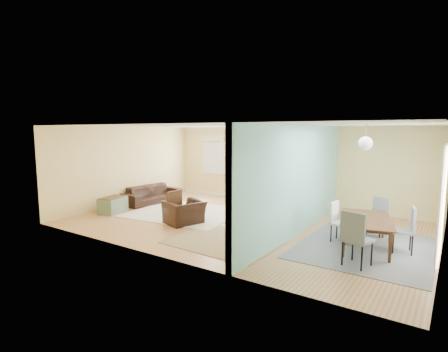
{
  "coord_description": "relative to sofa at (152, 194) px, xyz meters",
  "views": [
    {
      "loc": [
        4.64,
        -7.79,
        2.47
      ],
      "look_at": [
        -0.8,
        0.3,
        1.2
      ],
      "focal_mm": 28.0,
      "sensor_mm": 36.0,
      "label": 1
    }
  ],
  "objects": [
    {
      "name": "dining_chair_s",
      "position": [
        7.23,
        -1.97,
        0.31
      ],
      "size": [
        0.56,
        0.56,
        1.04
      ],
      "color": "slate",
      "rests_on": "floor"
    },
    {
      "name": "dining_chair_w",
      "position": [
        6.6,
        -0.72,
        0.22
      ],
      "size": [
        0.43,
        0.43,
        0.9
      ],
      "color": "white",
      "rests_on": "floor"
    },
    {
      "name": "partition",
      "position": [
        5.51,
        -0.35,
        1.05
      ],
      "size": [
        0.17,
        6.0,
        2.6
      ],
      "color": "#DDC37A",
      "rests_on": "ground"
    },
    {
      "name": "wall_front",
      "position": [
        4.0,
        -3.63,
        1.0
      ],
      "size": [
        9.0,
        0.02,
        2.6
      ],
      "primitive_type": "cube",
      "color": "#DDC37A",
      "rests_on": "ground"
    },
    {
      "name": "french_doors",
      "position": [
        8.45,
        -0.63,
        0.8
      ],
      "size": [
        0.06,
        1.7,
        2.2
      ],
      "color": "white",
      "rests_on": "ground"
    },
    {
      "name": "potted_plant",
      "position": [
        5.12,
        -0.28,
        0.4
      ],
      "size": [
        0.38,
        0.43,
        0.46
      ],
      "primitive_type": "imported",
      "rotation": [
        0.0,
        0.0,
        1.51
      ],
      "color": "#337F33",
      "rests_on": "garden_stool"
    },
    {
      "name": "tv",
      "position": [
        5.13,
        0.62,
        0.78
      ],
      "size": [
        0.22,
        0.98,
        0.56
      ],
      "primitive_type": "imported",
      "rotation": [
        0.0,
        0.0,
        1.48
      ],
      "color": "black",
      "rests_on": "credenza"
    },
    {
      "name": "pendant",
      "position": [
        7.0,
        -0.63,
        1.9
      ],
      "size": [
        0.3,
        0.3,
        0.55
      ],
      "color": "gold",
      "rests_on": "ceiling"
    },
    {
      "name": "eames_chair",
      "position": [
        2.7,
        -1.47,
        0.01
      ],
      "size": [
        1.08,
        1.16,
        0.62
      ],
      "primitive_type": "imported",
      "rotation": [
        0.0,
        0.0,
        -1.87
      ],
      "color": "black",
      "rests_on": "floor"
    },
    {
      "name": "wall_back",
      "position": [
        4.0,
        2.37,
        1.0
      ],
      "size": [
        9.0,
        0.02,
        2.6
      ],
      "primitive_type": "cube",
      "color": "#DDC37A",
      "rests_on": "ground"
    },
    {
      "name": "fireplace",
      "position": [
        2.5,
        2.25,
        0.29
      ],
      "size": [
        1.7,
        0.3,
        1.17
      ],
      "color": "white",
      "rests_on": "ground"
    },
    {
      "name": "garden_stool",
      "position": [
        5.12,
        -0.28,
        -0.07
      ],
      "size": [
        0.32,
        0.32,
        0.47
      ],
      "primitive_type": "cylinder",
      "color": "white",
      "rests_on": "floor"
    },
    {
      "name": "rug_cream",
      "position": [
        1.93,
        -0.52,
        -0.29
      ],
      "size": [
        3.41,
        3.04,
        0.02
      ],
      "primitive_type": "cube",
      "rotation": [
        0.0,
        0.0,
        0.1
      ],
      "color": "beige",
      "rests_on": "floor"
    },
    {
      "name": "window_right",
      "position": [
        4.05,
        2.32,
        1.36
      ],
      "size": [
        1.05,
        0.13,
        1.42
      ],
      "color": "white",
      "rests_on": "wall_back"
    },
    {
      "name": "wall_right",
      "position": [
        8.5,
        -0.63,
        1.0
      ],
      "size": [
        0.02,
        6.0,
        2.6
      ],
      "primitive_type": "cube",
      "color": "#DDC37A",
      "rests_on": "ground"
    },
    {
      "name": "dining_table",
      "position": [
        7.15,
        -0.79,
        0.01
      ],
      "size": [
        1.4,
        1.99,
        0.63
      ],
      "primitive_type": "imported",
      "rotation": [
        0.0,
        0.0,
        1.81
      ],
      "color": "#4E3320",
      "rests_on": "floor"
    },
    {
      "name": "rug_jute",
      "position": [
        4.47,
        -2.12,
        -0.3
      ],
      "size": [
        2.42,
        2.01,
        0.01
      ],
      "primitive_type": "cube",
      "rotation": [
        0.0,
        0.0,
        -0.03
      ],
      "color": "#9C835B",
      "rests_on": "floor"
    },
    {
      "name": "rug_grey",
      "position": [
        7.15,
        -0.79,
        -0.3
      ],
      "size": [
        2.6,
        3.25,
        0.01
      ],
      "primitive_type": "cube",
      "color": "slate",
      "rests_on": "floor"
    },
    {
      "name": "credenza",
      "position": [
        5.15,
        0.62,
        0.1
      ],
      "size": [
        0.52,
        1.53,
        0.8
      ],
      "color": "#966D44",
      "rests_on": "floor"
    },
    {
      "name": "dining_chair_n",
      "position": [
        7.16,
        0.25,
        0.22
      ],
      "size": [
        0.49,
        0.49,
        0.9
      ],
      "color": "slate",
      "rests_on": "floor"
    },
    {
      "name": "green_chair",
      "position": [
        3.83,
        1.49,
        0.04
      ],
      "size": [
        1.05,
        1.05,
        0.69
      ],
      "primitive_type": "imported",
      "rotation": [
        0.0,
        0.0,
        2.38
      ],
      "color": "#007950",
      "rests_on": "floor"
    },
    {
      "name": "wall_clock",
      "position": [
        2.5,
        2.33,
        1.55
      ],
      "size": [
        0.7,
        0.07,
        0.7
      ],
      "color": "#4E3320",
      "rests_on": "wall_back"
    },
    {
      "name": "window_left",
      "position": [
        0.95,
        2.32,
        1.36
      ],
      "size": [
        1.05,
        0.13,
        1.42
      ],
      "color": "white",
      "rests_on": "wall_back"
    },
    {
      "name": "wall_left",
      "position": [
        -0.5,
        -0.63,
        1.0
      ],
      "size": [
        0.02,
        6.0,
        2.6
      ],
      "primitive_type": "cube",
      "color": "#DDC37A",
      "rests_on": "ground"
    },
    {
      "name": "ceiling",
      "position": [
        4.0,
        -0.63,
        2.3
      ],
      "size": [
        9.0,
        6.0,
        0.02
      ],
      "primitive_type": "cube",
      "color": "white",
      "rests_on": "wall_back"
    },
    {
      "name": "trunk",
      "position": [
        0.07,
        -1.71,
        -0.06
      ],
      "size": [
        0.7,
        0.94,
        0.48
      ],
      "color": "slate",
      "rests_on": "floor"
    },
    {
      "name": "floor",
      "position": [
        4.0,
        -0.63,
        -0.3
      ],
      "size": [
        9.0,
        9.0,
        0.0
      ],
      "primitive_type": "plane",
      "color": "#A46E42",
      "rests_on": "ground"
    },
    {
      "name": "sofa",
      "position": [
        0.0,
        0.0,
        0.0
      ],
      "size": [
        0.97,
        2.13,
        0.61
      ],
      "primitive_type": "imported",
      "rotation": [
        0.0,
        0.0,
        1.49
      ],
      "color": "black",
      "rests_on": "floor"
    },
    {
      "name": "dining_chair_e",
      "position": [
        7.82,
        -0.71,
        0.25
      ],
      "size": [
        0.49,
        0.49,
        0.95
      ],
      "color": "slate",
      "rests_on": "floor"
    }
  ]
}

